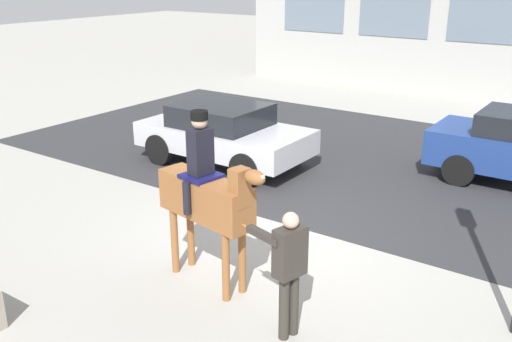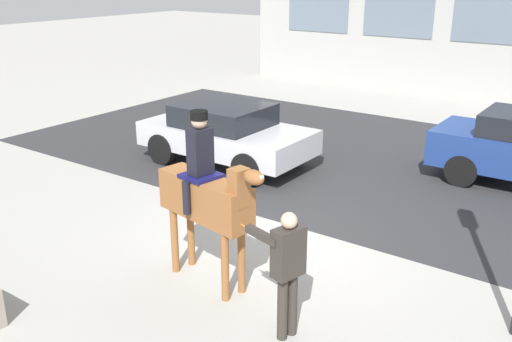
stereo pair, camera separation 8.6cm
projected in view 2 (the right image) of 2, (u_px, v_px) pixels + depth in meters
name	position (u px, v px, depth m)	size (l,w,h in m)	color
ground_plane	(278.00, 236.00, 9.81)	(80.00, 80.00, 0.00)	#9E9B93
road_surface	(388.00, 164.00, 13.45)	(18.75, 8.50, 0.01)	#2D2D30
mounted_horse_lead	(207.00, 195.00, 7.94)	(1.99, 0.70, 2.56)	brown
pedestrian_bystander	(287.00, 265.00, 6.83)	(0.90, 0.44, 1.68)	#332D28
street_car_near_lane	(226.00, 132.00, 13.24)	(4.00, 2.01, 1.41)	#B7B7BC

